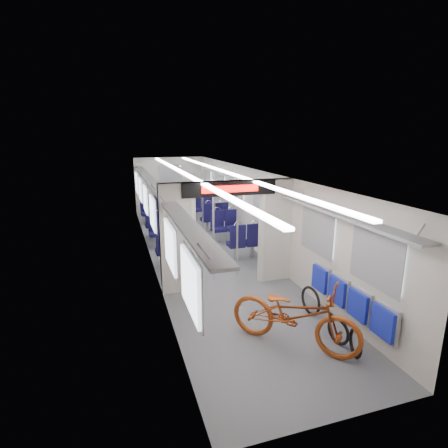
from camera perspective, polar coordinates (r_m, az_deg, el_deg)
name	(u,v)px	position (r m, az deg, el deg)	size (l,w,h in m)	color
carriage	(207,203)	(8.98, -2.73, 3.37)	(12.00, 12.02, 2.31)	#515456
bicycle	(294,314)	(5.64, 11.40, -14.27)	(0.71, 2.05, 1.08)	#9F4317
flip_bench	(349,298)	(6.30, 19.68, -11.27)	(0.12, 2.13, 0.54)	gray
bike_hoop_a	(355,345)	(5.81, 20.66, -17.94)	(0.45, 0.45, 0.05)	black
bike_hoop_b	(338,333)	(6.02, 18.13, -16.49)	(0.44, 0.44, 0.05)	black
bike_hoop_c	(311,302)	(6.73, 13.94, -12.25)	(0.54, 0.54, 0.05)	black
seat_bay_near_left	(169,236)	(9.60, -8.99, -1.97)	(0.90, 2.04, 1.09)	black
seat_bay_near_right	(234,231)	(9.99, 1.71, -1.20)	(0.89, 1.98, 1.07)	black
seat_bay_far_left	(157,214)	(12.26, -10.95, 1.62)	(0.93, 2.19, 1.14)	black
seat_bay_far_right	(208,210)	(12.75, -2.66, 2.29)	(0.91, 2.06, 1.10)	black
stanchion_near_left	(214,231)	(7.70, -1.72, -1.17)	(0.05, 0.05, 2.30)	silver
stanchion_near_right	(237,228)	(7.93, 2.18, -0.71)	(0.04, 0.04, 2.30)	silver
stanchion_far_left	(182,203)	(10.97, -6.95, 3.44)	(0.04, 0.04, 2.30)	silver
stanchion_far_right	(203,201)	(11.23, -3.51, 3.78)	(0.04, 0.04, 2.30)	silver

